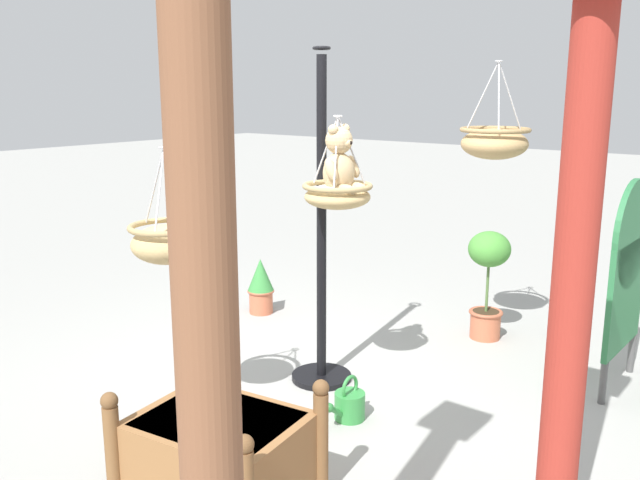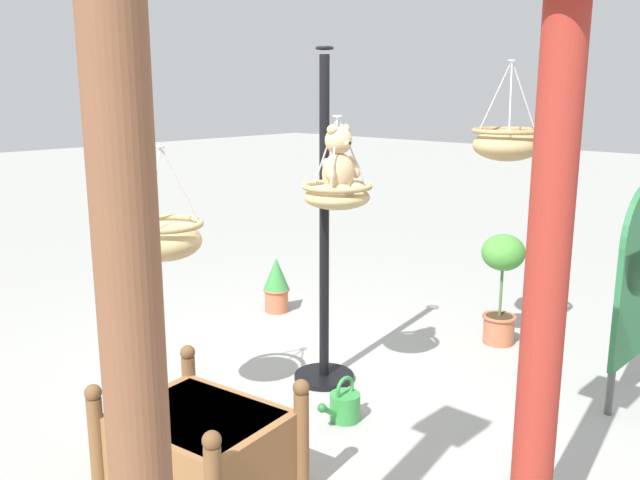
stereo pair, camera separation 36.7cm
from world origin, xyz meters
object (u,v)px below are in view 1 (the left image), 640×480
display_pole_central (321,284)px  watering_can (349,405)px  potted_plant_flowering_red (261,285)px  greenhouse_pillar_left (572,298)px  teddy_bear (340,165)px  potted_plant_fern_front (488,275)px  hanging_basket_right_low (169,241)px  wooden_planter_box (219,457)px  greenhouse_pillar_right (206,317)px  hanging_basket_left_high (495,142)px  display_sign_board (628,268)px  hanging_basket_with_teddy (337,194)px

display_pole_central → watering_can: 0.90m
potted_plant_flowering_red → greenhouse_pillar_left: bearing=63.5°
teddy_bear → potted_plant_fern_front: size_ratio=0.49×
hanging_basket_right_low → wooden_planter_box: bearing=64.1°
greenhouse_pillar_right → wooden_planter_box: greenhouse_pillar_right is taller
greenhouse_pillar_right → hanging_basket_right_low: bearing=-126.7°
hanging_basket_right_low → potted_plant_fern_front: bearing=162.6°
hanging_basket_left_high → hanging_basket_right_low: (2.48, -0.93, -0.48)m
greenhouse_pillar_left → display_pole_central: bearing=-113.0°
hanging_basket_right_low → display_sign_board: bearing=139.5°
display_pole_central → hanging_basket_left_high: (-1.33, 0.67, 0.97)m
potted_plant_flowering_red → display_sign_board: display_sign_board is taller
hanging_basket_left_high → greenhouse_pillar_right: size_ratio=0.24×
hanging_basket_with_teddy → greenhouse_pillar_left: bearing=68.2°
hanging_basket_with_teddy → hanging_basket_left_high: (-1.48, 0.42, 0.27)m
teddy_bear → potted_plant_flowering_red: size_ratio=0.86×
greenhouse_pillar_left → wooden_planter_box: 1.91m
hanging_basket_right_low → potted_plant_fern_front: 2.90m
hanging_basket_with_teddy → greenhouse_pillar_right: (2.34, 1.29, 0.06)m
display_pole_central → hanging_basket_right_low: (1.15, -0.26, 0.49)m
wooden_planter_box → display_sign_board: bearing=156.1°
potted_plant_flowering_red → greenhouse_pillar_right: bearing=41.3°
wooden_planter_box → potted_plant_fern_front: potted_plant_fern_front is taller
hanging_basket_with_teddy → wooden_planter_box: (1.39, 0.29, -1.17)m
greenhouse_pillar_right → teddy_bear: bearing=-151.6°
potted_plant_fern_front → watering_can: (1.93, -0.06, -0.46)m
display_pole_central → wooden_planter_box: 1.69m
hanging_basket_with_teddy → teddy_bear: bearing=90.0°
potted_plant_fern_front → display_sign_board: 1.26m
hanging_basket_with_teddy → watering_can: (0.23, 0.27, -1.33)m
display_pole_central → teddy_bear: 0.94m
potted_plant_flowering_red → display_sign_board: 3.23m
watering_can → display_pole_central: bearing=-126.0°
watering_can → hanging_basket_with_teddy: bearing=-130.1°
greenhouse_pillar_right → watering_can: greenhouse_pillar_right is taller
potted_plant_fern_front → watering_can: bearing=-1.8°
greenhouse_pillar_left → potted_plant_flowering_red: greenhouse_pillar_left is taller
hanging_basket_right_low → potted_plant_flowering_red: size_ratio=1.30×
hanging_basket_right_low → hanging_basket_left_high: bearing=159.4°
hanging_basket_left_high → greenhouse_pillar_right: greenhouse_pillar_right is taller
potted_plant_fern_front → hanging_basket_with_teddy: bearing=-11.1°
display_pole_central → greenhouse_pillar_left: greenhouse_pillar_left is taller
hanging_basket_right_low → greenhouse_pillar_left: bearing=97.2°
hanging_basket_with_teddy → wooden_planter_box: bearing=11.6°
teddy_bear → potted_plant_flowering_red: (-1.00, -1.67, -1.35)m
display_pole_central → display_sign_board: 2.14m
hanging_basket_right_low → greenhouse_pillar_left: size_ratio=0.27×
display_pole_central → hanging_basket_left_high: bearing=153.3°
greenhouse_pillar_left → potted_plant_fern_front: bearing=-149.1°
hanging_basket_left_high → teddy_bear: bearing=-15.0°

